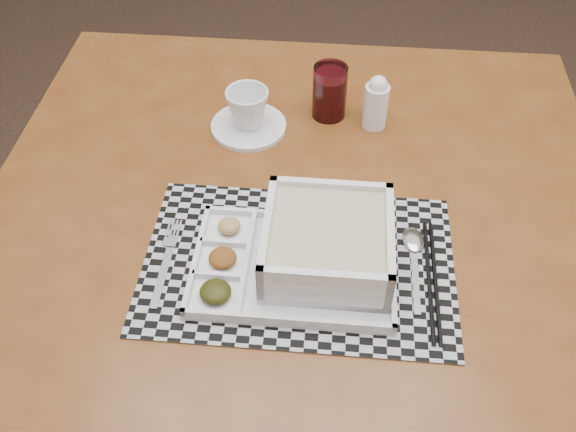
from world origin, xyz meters
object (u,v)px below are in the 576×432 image
object	(u,v)px
cup	(248,108)
dining_table	(295,248)
juice_glass	(329,93)
creamer_bottle	(376,102)
serving_tray	(317,250)

from	to	relation	value
cup	dining_table	bearing A→B (deg)	-50.84
cup	juice_glass	distance (m)	0.17
dining_table	cup	world-z (taller)	cup
cup	creamer_bottle	bearing A→B (deg)	20.97
serving_tray	creamer_bottle	distance (m)	0.38
dining_table	juice_glass	world-z (taller)	juice_glass
cup	creamer_bottle	xyz separation A→B (m)	(0.25, 0.00, 0.01)
serving_tray	juice_glass	bearing A→B (deg)	83.03
dining_table	juice_glass	distance (m)	0.33
dining_table	juice_glass	size ratio (longest dim) A/B	11.21
serving_tray	cup	distance (m)	0.37
juice_glass	creamer_bottle	size ratio (longest dim) A/B	0.97
serving_tray	juice_glass	xyz separation A→B (m)	(0.05, 0.39, 0.01)
cup	juice_glass	size ratio (longest dim) A/B	0.76
juice_glass	creamer_bottle	world-z (taller)	creamer_bottle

